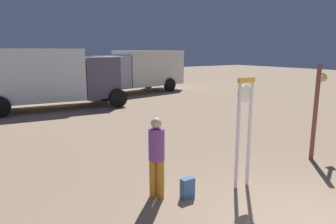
{
  "coord_description": "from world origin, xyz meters",
  "views": [
    {
      "loc": [
        -4.38,
        -2.15,
        2.83
      ],
      "look_at": [
        0.12,
        4.56,
        1.2
      ],
      "focal_mm": 33.14,
      "sensor_mm": 36.0,
      "label": 1
    }
  ],
  "objects": [
    {
      "name": "standing_clock",
      "position": [
        0.31,
        2.06,
        1.36
      ],
      "size": [
        0.4,
        0.12,
        2.29
      ],
      "color": "silver",
      "rests_on": "ground_plane"
    },
    {
      "name": "arrow_sign",
      "position": [
        3.41,
        2.34,
        1.63
      ],
      "size": [
        1.12,
        0.64,
        2.5
      ],
      "color": "brown",
      "rests_on": "ground_plane"
    },
    {
      "name": "person_near_clock",
      "position": [
        -1.43,
        2.62,
        0.89
      ],
      "size": [
        0.3,
        0.3,
        1.59
      ],
      "color": "orange",
      "rests_on": "ground_plane"
    },
    {
      "name": "backpack",
      "position": [
        -0.96,
        2.27,
        0.2
      ],
      "size": [
        0.27,
        0.18,
        0.4
      ],
      "color": "#3E669B",
      "rests_on": "ground_plane"
    },
    {
      "name": "box_truck_near",
      "position": [
        -1.14,
        13.5,
        1.6
      ],
      "size": [
        7.35,
        3.29,
        2.88
      ],
      "color": "white",
      "rests_on": "ground_plane"
    },
    {
      "name": "box_truck_far",
      "position": [
        5.86,
        16.4,
        1.55
      ],
      "size": [
        6.75,
        3.47,
        2.78
      ],
      "color": "white",
      "rests_on": "ground_plane"
    }
  ]
}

